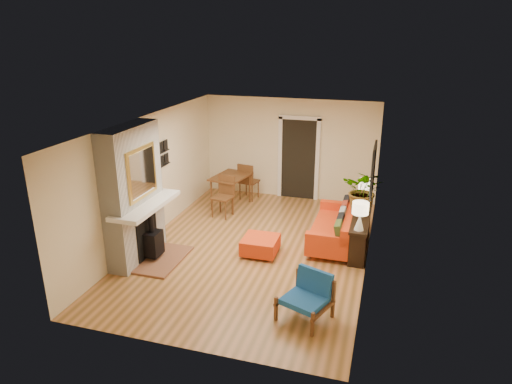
% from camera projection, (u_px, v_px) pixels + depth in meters
% --- Properties ---
extents(room_shell, '(6.50, 6.50, 6.50)m').
position_uv_depth(room_shell, '(308.00, 159.00, 11.10)').
color(room_shell, '#BD7D49').
rests_on(room_shell, ground).
extents(fireplace, '(1.09, 1.68, 2.60)m').
position_uv_depth(fireplace, '(135.00, 198.00, 8.52)').
color(fireplace, white).
rests_on(fireplace, ground).
extents(sofa, '(0.85, 1.98, 0.78)m').
position_uv_depth(sofa, '(337.00, 227.00, 9.44)').
color(sofa, silver).
rests_on(sofa, ground).
extents(ottoman, '(0.69, 0.69, 0.35)m').
position_uv_depth(ottoman, '(260.00, 245.00, 9.00)').
color(ottoman, silver).
rests_on(ottoman, ground).
extents(blue_chair, '(0.89, 0.88, 0.73)m').
position_uv_depth(blue_chair, '(308.00, 294.00, 6.98)').
color(blue_chair, brown).
rests_on(blue_chair, ground).
extents(dining_table, '(0.98, 1.86, 0.98)m').
position_uv_depth(dining_table, '(234.00, 182.00, 11.30)').
color(dining_table, brown).
rests_on(dining_table, ground).
extents(console_table, '(0.34, 1.85, 0.72)m').
position_uv_depth(console_table, '(361.00, 222.00, 9.12)').
color(console_table, black).
rests_on(console_table, ground).
extents(lamp_near, '(0.30, 0.30, 0.54)m').
position_uv_depth(lamp_near, '(360.00, 213.00, 8.29)').
color(lamp_near, white).
rests_on(lamp_near, console_table).
extents(lamp_far, '(0.30, 0.30, 0.54)m').
position_uv_depth(lamp_far, '(365.00, 188.00, 9.56)').
color(lamp_far, white).
rests_on(lamp_far, console_table).
extents(houseplant, '(0.92, 0.84, 0.89)m').
position_uv_depth(houseplant, '(364.00, 190.00, 9.13)').
color(houseplant, '#1E5919').
rests_on(houseplant, console_table).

